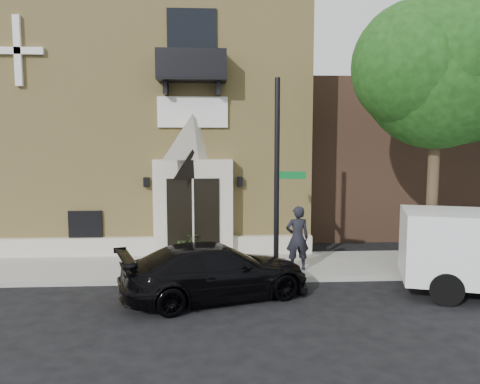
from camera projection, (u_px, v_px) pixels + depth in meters
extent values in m
plane|color=black|center=(226.00, 284.00, 13.01)|extent=(120.00, 120.00, 0.00)
cube|color=gray|center=(257.00, 266.00, 14.55)|extent=(42.00, 3.00, 0.15)
cube|color=tan|center=(152.00, 128.00, 20.29)|extent=(12.00, 10.00, 9.00)
cube|color=black|center=(149.00, 18.00, 19.78)|extent=(12.20, 10.20, 0.30)
cube|color=beige|center=(134.00, 246.00, 15.65)|extent=(12.00, 0.30, 0.60)
cube|color=beige|center=(194.00, 208.00, 15.49)|extent=(2.60, 0.55, 3.20)
pyramid|color=beige|center=(193.00, 137.00, 15.24)|extent=(2.60, 0.55, 1.50)
cube|color=black|center=(193.00, 218.00, 15.24)|extent=(1.70, 0.06, 2.60)
cube|color=beige|center=(193.00, 218.00, 15.20)|extent=(0.06, 0.04, 2.60)
cube|color=white|center=(193.00, 112.00, 15.34)|extent=(2.30, 0.10, 1.00)
cube|color=black|center=(192.00, 79.00, 14.84)|extent=(2.20, 0.90, 0.10)
cube|color=black|center=(191.00, 63.00, 14.37)|extent=(2.20, 0.06, 0.90)
cube|color=black|center=(158.00, 65.00, 14.73)|extent=(0.06, 0.90, 0.90)
cube|color=black|center=(225.00, 65.00, 14.86)|extent=(0.06, 0.90, 0.90)
cube|color=black|center=(192.00, 43.00, 15.13)|extent=(1.60, 0.08, 2.20)
cube|color=white|center=(18.00, 51.00, 14.80)|extent=(0.22, 0.14, 2.20)
cube|color=white|center=(18.00, 51.00, 14.80)|extent=(1.60, 0.14, 0.22)
cube|color=black|center=(85.00, 226.00, 15.55)|extent=(1.10, 0.10, 1.00)
cube|color=#F82902|center=(86.00, 226.00, 15.58)|extent=(0.85, 0.06, 0.75)
cube|color=black|center=(146.00, 182.00, 15.44)|extent=(0.18, 0.18, 0.32)
cube|color=black|center=(240.00, 182.00, 15.62)|extent=(0.18, 0.18, 0.32)
cube|color=brown|center=(472.00, 157.00, 22.29)|extent=(18.00, 8.00, 6.40)
cylinder|color=#38281C|center=(432.00, 200.00, 13.56)|extent=(0.32, 0.32, 4.20)
sphere|color=#14390F|center=(438.00, 75.00, 13.17)|extent=(4.20, 4.20, 4.20)
sphere|color=#14390F|center=(459.00, 87.00, 13.55)|extent=(3.36, 3.36, 3.36)
sphere|color=#14390F|center=(417.00, 66.00, 12.91)|extent=(3.57, 3.57, 3.57)
sphere|color=#14390F|center=(458.00, 56.00, 12.45)|extent=(3.15, 3.15, 3.15)
imported|color=black|center=(216.00, 271.00, 11.75)|extent=(5.19, 3.42, 1.40)
cylinder|color=black|center=(446.00, 289.00, 11.27)|extent=(0.84, 0.49, 0.80)
cylinder|color=black|center=(433.00, 268.00, 13.19)|extent=(0.84, 0.49, 0.80)
cylinder|color=black|center=(277.00, 178.00, 13.07)|extent=(0.15, 0.15, 5.54)
cube|color=#065E23|center=(292.00, 175.00, 13.01)|extent=(0.78, 0.19, 0.20)
cube|color=#065E23|center=(278.00, 166.00, 13.45)|extent=(0.19, 0.78, 0.20)
cylinder|color=#992F12|center=(411.00, 272.00, 13.50)|extent=(0.35, 0.35, 0.08)
cylinder|color=#992F12|center=(412.00, 262.00, 13.47)|extent=(0.25, 0.25, 0.53)
sphere|color=#992F12|center=(412.00, 252.00, 13.43)|extent=(0.25, 0.25, 0.25)
cylinder|color=#992F12|center=(412.00, 260.00, 13.46)|extent=(0.43, 0.12, 0.12)
cube|color=#103D18|center=(462.00, 249.00, 14.14)|extent=(1.99, 1.55, 1.07)
cube|color=black|center=(463.00, 230.00, 14.08)|extent=(2.06, 1.62, 0.12)
imported|color=#416B2B|center=(187.00, 245.00, 15.29)|extent=(0.91, 0.85, 0.81)
imported|color=black|center=(297.00, 238.00, 13.80)|extent=(0.72, 0.49, 1.91)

